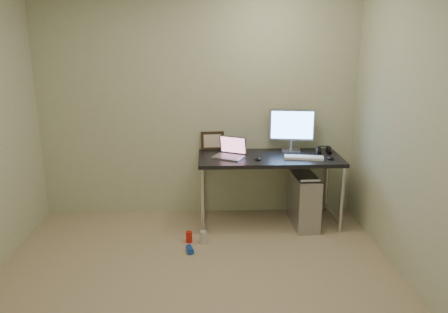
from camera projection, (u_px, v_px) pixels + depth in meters
floor at (196, 297)px, 3.44m from camera, size 3.50×3.50×0.00m
wall_back at (198, 105)px, 4.79m from camera, size 3.50×0.02×2.50m
wall_right at (434, 141)px, 3.17m from camera, size 0.02×3.50×2.50m
desk at (270, 164)px, 4.66m from camera, size 1.51×0.66×0.75m
tower_computer at (304, 201)px, 4.68m from camera, size 0.25×0.54×0.59m
cable_a at (293, 179)px, 5.01m from camera, size 0.01×0.16×0.69m
cable_b at (301, 181)px, 5.00m from camera, size 0.02×0.11×0.71m
can_red at (189, 237)px, 4.33m from camera, size 0.07×0.07×0.11m
can_white at (203, 237)px, 4.31m from camera, size 0.08×0.08×0.13m
can_blue at (190, 249)px, 4.13m from camera, size 0.09×0.12×0.06m
laptop at (230, 152)px, 4.60m from camera, size 0.38×0.36×0.21m
monitor at (292, 127)px, 4.78m from camera, size 0.50×0.17×0.47m
keyboard at (304, 158)px, 4.54m from camera, size 0.42×0.20×0.02m
mouse_right at (330, 157)px, 4.53m from camera, size 0.07×0.11×0.04m
mouse_left at (258, 158)px, 4.50m from camera, size 0.07×0.11×0.03m
headphones at (324, 151)px, 4.74m from camera, size 0.15×0.10×0.10m
picture_frame at (213, 141)px, 4.88m from camera, size 0.26×0.09×0.21m
webcam at (229, 144)px, 4.84m from camera, size 0.04×0.03×0.11m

